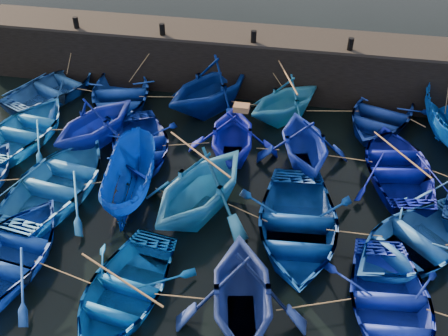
# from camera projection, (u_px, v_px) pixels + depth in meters

# --- Properties ---
(ground) EXTENTS (120.00, 120.00, 0.00)m
(ground) POSITION_uv_depth(u_px,v_px,m) (204.00, 249.00, 15.22)
(ground) COLOR black
(ground) RESTS_ON ground
(quay_wall) EXTENTS (26.00, 2.50, 2.50)m
(quay_wall) POSITION_uv_depth(u_px,v_px,m) (255.00, 63.00, 22.64)
(quay_wall) COLOR black
(quay_wall) RESTS_ON ground
(quay_top) EXTENTS (26.00, 2.50, 0.12)m
(quay_top) POSITION_uv_depth(u_px,v_px,m) (256.00, 35.00, 21.84)
(quay_top) COLOR black
(quay_top) RESTS_ON quay_wall
(bollard_0) EXTENTS (0.24, 0.24, 0.50)m
(bollard_0) POSITION_uv_depth(u_px,v_px,m) (76.00, 23.00, 22.19)
(bollard_0) COLOR black
(bollard_0) RESTS_ON quay_top
(bollard_1) EXTENTS (0.24, 0.24, 0.50)m
(bollard_1) POSITION_uv_depth(u_px,v_px,m) (162.00, 29.00, 21.57)
(bollard_1) COLOR black
(bollard_1) RESTS_ON quay_top
(bollard_2) EXTENTS (0.24, 0.24, 0.50)m
(bollard_2) POSITION_uv_depth(u_px,v_px,m) (254.00, 36.00, 20.95)
(bollard_2) COLOR black
(bollard_2) RESTS_ON quay_top
(bollard_3) EXTENTS (0.24, 0.24, 0.50)m
(bollard_3) POSITION_uv_depth(u_px,v_px,m) (351.00, 44.00, 20.34)
(bollard_3) COLOR black
(bollard_3) RESTS_ON quay_top
(boat_0) EXTENTS (5.24, 5.91, 1.01)m
(boat_0) POSITION_uv_depth(u_px,v_px,m) (55.00, 87.00, 22.36)
(boat_0) COLOR #1A4B90
(boat_0) RESTS_ON ground
(boat_1) EXTENTS (5.17, 6.20, 1.11)m
(boat_1) POSITION_uv_depth(u_px,v_px,m) (120.00, 95.00, 21.72)
(boat_1) COLOR #0E3496
(boat_1) RESTS_ON ground
(boat_2) EXTENTS (5.91, 6.09, 2.45)m
(boat_2) POSITION_uv_depth(u_px,v_px,m) (211.00, 85.00, 20.99)
(boat_2) COLOR navy
(boat_2) RESTS_ON ground
(boat_3) EXTENTS (4.94, 5.00, 1.99)m
(boat_3) POSITION_uv_depth(u_px,v_px,m) (286.00, 99.00, 20.50)
(boat_3) COLOR #2B86D4
(boat_3) RESTS_ON ground
(boat_4) EXTENTS (5.03, 5.89, 1.03)m
(boat_4) POSITION_uv_depth(u_px,v_px,m) (381.00, 114.00, 20.49)
(boat_4) COLOR navy
(boat_4) RESTS_ON ground
(boat_6) EXTENTS (3.93, 5.12, 0.99)m
(boat_6) POSITION_uv_depth(u_px,v_px,m) (26.00, 129.00, 19.66)
(boat_6) COLOR blue
(boat_6) RESTS_ON ground
(boat_7) EXTENTS (4.72, 4.99, 2.08)m
(boat_7) POSITION_uv_depth(u_px,v_px,m) (95.00, 121.00, 19.08)
(boat_7) COLOR #0F239B
(boat_7) RESTS_ON ground
(boat_8) EXTENTS (4.84, 5.51, 0.95)m
(boat_8) POSITION_uv_depth(u_px,v_px,m) (140.00, 145.00, 18.81)
(boat_8) COLOR #082190
(boat_8) RESTS_ON ground
(boat_9) EXTENTS (3.96, 4.43, 2.10)m
(boat_9) POSITION_uv_depth(u_px,v_px,m) (233.00, 134.00, 18.33)
(boat_9) COLOR #0B14A4
(boat_9) RESTS_ON ground
(boat_10) EXTENTS (4.33, 4.71, 2.08)m
(boat_10) POSITION_uv_depth(u_px,v_px,m) (305.00, 142.00, 17.97)
(boat_10) COLOR #0D249B
(boat_10) RESTS_ON ground
(boat_11) EXTENTS (4.15, 5.32, 1.01)m
(boat_11) POSITION_uv_depth(u_px,v_px,m) (398.00, 166.00, 17.71)
(boat_11) COLOR #020B7E
(boat_11) RESTS_ON ground
(boat_14) EXTENTS (4.50, 5.80, 1.11)m
(boat_14) POSITION_uv_depth(u_px,v_px,m) (59.00, 181.00, 16.94)
(boat_14) COLOR blue
(boat_14) RESTS_ON ground
(boat_15) EXTENTS (2.12, 4.32, 1.60)m
(boat_15) POSITION_uv_depth(u_px,v_px,m) (129.00, 179.00, 16.64)
(boat_15) COLOR #0031A2
(boat_15) RESTS_ON ground
(boat_16) EXTENTS (5.33, 5.68, 2.39)m
(boat_16) POSITION_uv_depth(u_px,v_px,m) (200.00, 185.00, 15.77)
(boat_16) COLOR #2271B4
(boat_16) RESTS_ON ground
(boat_17) EXTENTS (4.27, 5.64, 1.10)m
(boat_17) POSITION_uv_depth(u_px,v_px,m) (297.00, 226.00, 15.23)
(boat_17) COLOR navy
(boat_17) RESTS_ON ground
(boat_18) EXTENTS (5.86, 5.86, 1.00)m
(boat_18) POSITION_uv_depth(u_px,v_px,m) (414.00, 242.00, 14.75)
(boat_18) COLOR blue
(boat_18) RESTS_ON ground
(boat_21) EXTENTS (4.13, 5.37, 1.03)m
(boat_21) POSITION_uv_depth(u_px,v_px,m) (6.00, 257.00, 14.25)
(boat_21) COLOR #0F39A3
(boat_21) RESTS_ON ground
(boat_22) EXTENTS (3.70, 4.77, 0.91)m
(boat_22) POSITION_uv_depth(u_px,v_px,m) (123.00, 291.00, 13.37)
(boat_22) COLOR #064FAF
(boat_22) RESTS_ON ground
(boat_23) EXTENTS (4.21, 4.64, 2.11)m
(boat_23) POSITION_uv_depth(u_px,v_px,m) (242.00, 292.00, 12.60)
(boat_23) COLOR navy
(boat_23) RESTS_ON ground
(boat_24) EXTENTS (3.72, 4.88, 0.95)m
(boat_24) POSITION_uv_depth(u_px,v_px,m) (390.00, 306.00, 12.97)
(boat_24) COLOR #132AC8
(boat_24) RESTS_ON ground
(wooden_crate) EXTENTS (0.55, 0.41, 0.22)m
(wooden_crate) POSITION_uv_depth(u_px,v_px,m) (241.00, 108.00, 17.58)
(wooden_crate) COLOR brown
(wooden_crate) RESTS_ON boat_9
(mooring_ropes) EXTENTS (16.93, 11.89, 2.10)m
(mooring_ropes) POSITION_uv_depth(u_px,v_px,m) (237.00, 137.00, 18.48)
(mooring_ropes) COLOR tan
(mooring_ropes) RESTS_ON ground
(loose_oars) EXTENTS (9.92, 12.32, 1.54)m
(loose_oars) POSITION_uv_depth(u_px,v_px,m) (264.00, 155.00, 16.34)
(loose_oars) COLOR #99724C
(loose_oars) RESTS_ON ground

